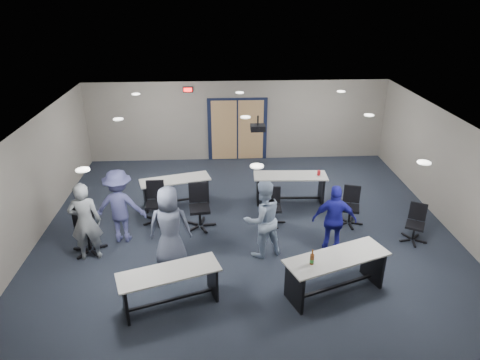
{
  "coord_description": "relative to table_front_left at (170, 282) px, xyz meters",
  "views": [
    {
      "loc": [
        -0.67,
        -9.36,
        5.58
      ],
      "look_at": [
        -0.17,
        -0.3,
        1.39
      ],
      "focal_mm": 32.0,
      "sensor_mm": 36.0,
      "label": 1
    }
  ],
  "objects": [
    {
      "name": "floor",
      "position": [
        1.63,
        2.88,
        -0.52
      ],
      "size": [
        10.0,
        10.0,
        0.0
      ],
      "primitive_type": "plane",
      "color": "black",
      "rests_on": "ground"
    },
    {
      "name": "back_wall",
      "position": [
        1.63,
        7.38,
        0.83
      ],
      "size": [
        10.0,
        0.04,
        2.7
      ],
      "primitive_type": "cube",
      "color": "gray",
      "rests_on": "floor"
    },
    {
      "name": "front_wall",
      "position": [
        1.63,
        -1.62,
        0.83
      ],
      "size": [
        10.0,
        0.04,
        2.7
      ],
      "primitive_type": "cube",
      "color": "gray",
      "rests_on": "floor"
    },
    {
      "name": "left_wall",
      "position": [
        -3.37,
        2.88,
        0.83
      ],
      "size": [
        0.04,
        9.0,
        2.7
      ],
      "primitive_type": "cube",
      "color": "gray",
      "rests_on": "floor"
    },
    {
      "name": "right_wall",
      "position": [
        6.63,
        2.88,
        0.83
      ],
      "size": [
        0.04,
        9.0,
        2.7
      ],
      "primitive_type": "cube",
      "color": "gray",
      "rests_on": "floor"
    },
    {
      "name": "ceiling",
      "position": [
        1.63,
        2.88,
        2.18
      ],
      "size": [
        10.0,
        9.0,
        0.04
      ],
      "primitive_type": "cube",
      "color": "silver",
      "rests_on": "back_wall"
    },
    {
      "name": "double_door",
      "position": [
        1.63,
        7.34,
        0.53
      ],
      "size": [
        2.0,
        0.07,
        2.2
      ],
      "color": "black",
      "rests_on": "back_wall"
    },
    {
      "name": "exit_sign",
      "position": [
        0.03,
        7.32,
        1.93
      ],
      "size": [
        0.32,
        0.07,
        0.18
      ],
      "color": "black",
      "rests_on": "back_wall"
    },
    {
      "name": "ceiling_projector",
      "position": [
        1.93,
        3.37,
        1.88
      ],
      "size": [
        0.35,
        0.32,
        0.37
      ],
      "color": "black",
      "rests_on": "ceiling"
    },
    {
      "name": "ceiling_can_lights",
      "position": [
        1.63,
        3.13,
        2.15
      ],
      "size": [
        6.24,
        5.74,
        0.02
      ],
      "primitive_type": null,
      "color": "white",
      "rests_on": "ceiling"
    },
    {
      "name": "table_front_left",
      "position": [
        0.0,
        0.0,
        0.0
      ],
      "size": [
        1.98,
        1.19,
        0.76
      ],
      "rotation": [
        0.0,
        0.0,
        0.33
      ],
      "color": "silver",
      "rests_on": "floor"
    },
    {
      "name": "table_front_right",
      "position": [
        3.17,
        0.18,
        0.06
      ],
      "size": [
        2.17,
        1.37,
        1.15
      ],
      "rotation": [
        0.0,
        0.0,
        0.36
      ],
      "color": "silver",
      "rests_on": "floor"
    },
    {
      "name": "table_back_left",
      "position": [
        -0.22,
        4.09,
        -0.0
      ],
      "size": [
        1.97,
        1.1,
        0.76
      ],
      "rotation": [
        0.0,
        0.0,
        0.27
      ],
      "color": "silver",
      "rests_on": "floor"
    },
    {
      "name": "table_back_right",
      "position": [
        2.92,
        4.07,
        0.03
      ],
      "size": [
        2.02,
        0.76,
        0.94
      ],
      "rotation": [
        0.0,
        0.0,
        -0.05
      ],
      "color": "silver",
      "rests_on": "floor"
    },
    {
      "name": "chair_back_a",
      "position": [
        -0.66,
        3.15,
        0.01
      ],
      "size": [
        0.68,
        0.68,
        1.07
      ],
      "primitive_type": null,
      "rotation": [
        0.0,
        0.0,
        0.02
      ],
      "color": "black",
      "rests_on": "floor"
    },
    {
      "name": "chair_back_b",
      "position": [
        0.47,
        2.83,
        0.04
      ],
      "size": [
        0.78,
        0.78,
        1.13
      ],
      "primitive_type": null,
      "rotation": [
        0.0,
        0.0,
        0.11
      ],
      "color": "black",
      "rests_on": "floor"
    },
    {
      "name": "chair_back_c",
      "position": [
        2.3,
        2.9,
        -0.05
      ],
      "size": [
        0.62,
        0.62,
        0.94
      ],
      "primitive_type": null,
      "rotation": [
        0.0,
        0.0,
        -0.04
      ],
      "color": "black",
      "rests_on": "floor"
    },
    {
      "name": "chair_back_d",
      "position": [
        4.24,
        2.77,
        -0.03
      ],
      "size": [
        0.78,
        0.78,
        0.98
      ],
      "primitive_type": null,
      "rotation": [
        0.0,
        0.0,
        -0.31
      ],
      "color": "black",
      "rests_on": "floor"
    },
    {
      "name": "chair_loose_left",
      "position": [
        -2.02,
        1.88,
        0.03
      ],
      "size": [
        0.93,
        0.93,
        1.11
      ],
      "primitive_type": null,
      "rotation": [
        0.0,
        0.0,
        0.45
      ],
      "color": "black",
      "rests_on": "floor"
    },
    {
      "name": "chair_loose_right",
      "position": [
        5.52,
        1.91,
        -0.06
      ],
      "size": [
        0.79,
        0.79,
        0.92
      ],
      "primitive_type": null,
      "rotation": [
        0.0,
        0.0,
        -0.51
      ],
      "color": "black",
      "rests_on": "floor"
    },
    {
      "name": "person_gray",
      "position": [
        -1.93,
        1.65,
        0.39
      ],
      "size": [
        0.72,
        0.52,
        1.83
      ],
      "primitive_type": "imported",
      "rotation": [
        0.0,
        0.0,
        3.28
      ],
      "color": "gray",
      "rests_on": "floor"
    },
    {
      "name": "person_plaid",
      "position": [
        -0.09,
        1.33,
        0.39
      ],
      "size": [
        0.91,
        0.61,
        1.83
      ],
      "primitive_type": "imported",
      "rotation": [
        0.0,
        0.0,
        3.11
      ],
      "color": "slate",
      "rests_on": "floor"
    },
    {
      "name": "person_lightblue",
      "position": [
        1.9,
        1.59,
        0.38
      ],
      "size": [
        1.06,
        0.94,
        1.8
      ],
      "primitive_type": "imported",
      "rotation": [
        0.0,
        0.0,
        3.5
      ],
      "color": "#A0B6D4",
      "rests_on": "floor"
    },
    {
      "name": "person_navy",
      "position": [
        3.49,
        1.59,
        0.3
      ],
      "size": [
        1.01,
        0.54,
        1.65
      ],
      "primitive_type": "imported",
      "rotation": [
        0.0,
        0.0,
        2.99
      ],
      "color": "navy",
      "rests_on": "floor"
    },
    {
      "name": "person_back",
      "position": [
        -1.34,
        2.35,
        0.38
      ],
      "size": [
        1.19,
        0.73,
        1.8
      ],
      "primitive_type": "imported",
      "rotation": [
        0.0,
        0.0,
        3.09
      ],
      "color": "#494B83",
      "rests_on": "floor"
    }
  ]
}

